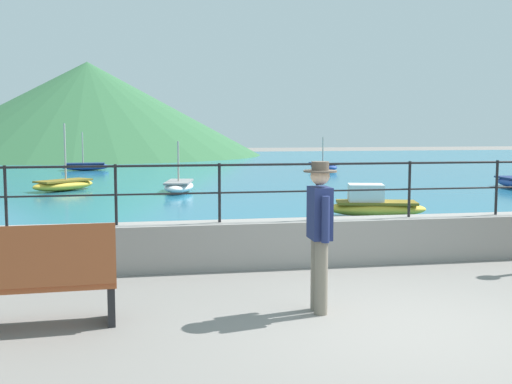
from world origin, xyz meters
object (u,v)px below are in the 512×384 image
(boat_0, at_px, (64,184))
(boat_4, at_px, (85,166))
(boat_2, at_px, (374,205))
(boat_1, at_px, (324,166))
(bench_main, at_px, (34,278))
(boat_5, at_px, (179,186))
(person_walking, at_px, (320,229))

(boat_0, relative_size, boat_4, 0.98)
(boat_4, bearing_deg, boat_2, -66.01)
(boat_1, bearing_deg, bench_main, -113.80)
(boat_2, distance_m, boat_5, 7.71)
(boat_0, bearing_deg, boat_1, 35.23)
(boat_1, distance_m, boat_5, 11.94)
(bench_main, xyz_separation_m, boat_0, (-1.32, 14.73, -0.30))
(boat_2, xyz_separation_m, boat_4, (-7.95, 17.87, -0.07))
(boat_5, bearing_deg, person_walking, -86.88)
(bench_main, relative_size, boat_4, 0.74)
(boat_1, bearing_deg, person_walking, -106.90)
(bench_main, height_order, boat_5, boat_5)
(bench_main, distance_m, boat_1, 24.86)
(person_walking, distance_m, boat_0, 15.35)
(boat_0, xyz_separation_m, boat_1, (11.35, 8.01, -0.00))
(boat_0, xyz_separation_m, boat_2, (7.85, -7.68, 0.06))
(boat_1, height_order, boat_5, boat_5)
(boat_1, bearing_deg, boat_5, -129.70)
(boat_0, distance_m, boat_4, 10.18)
(bench_main, xyz_separation_m, boat_2, (6.53, 7.04, -0.23))
(bench_main, relative_size, boat_5, 0.71)
(boat_4, bearing_deg, boat_5, -71.41)
(boat_1, height_order, boat_4, boat_4)
(bench_main, height_order, boat_1, boat_1)
(boat_5, bearing_deg, boat_4, 108.59)
(bench_main, relative_size, boat_2, 0.70)
(person_walking, distance_m, boat_5, 13.54)
(boat_2, bearing_deg, boat_5, 122.39)
(boat_1, xyz_separation_m, boat_5, (-7.63, -9.19, 0.00))
(boat_2, xyz_separation_m, boat_5, (-4.13, 6.51, -0.07))
(boat_0, relative_size, boat_1, 0.95)
(person_walking, distance_m, boat_4, 25.28)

